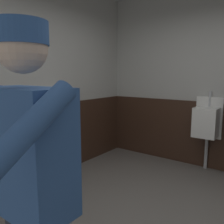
% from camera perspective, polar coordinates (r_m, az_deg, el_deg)
% --- Properties ---
extents(wall_back, '(4.36, 0.12, 2.86)m').
position_cam_1_polar(wall_back, '(4.03, 24.41, 7.33)').
color(wall_back, '#B2B2AD').
rests_on(wall_back, ground_plane).
extents(wall_left, '(0.12, 4.58, 2.86)m').
position_cam_1_polar(wall_left, '(3.37, -19.67, 7.43)').
color(wall_left, '#B2B2AD').
rests_on(wall_left, ground_plane).
extents(wainscot_band_back, '(3.76, 0.03, 1.07)m').
position_cam_1_polar(wainscot_band_back, '(4.07, 23.36, -5.36)').
color(wainscot_band_back, '#382319').
rests_on(wainscot_band_back, ground_plane).
extents(wainscot_band_left, '(0.03, 3.98, 1.07)m').
position_cam_1_polar(wainscot_band_left, '(3.44, -18.17, -7.60)').
color(wainscot_band_left, '#382319').
rests_on(wainscot_band_left, ground_plane).
extents(urinal_left, '(0.40, 0.34, 1.24)m').
position_cam_1_polar(urinal_left, '(3.90, 21.82, -2.20)').
color(urinal_left, white).
rests_on(urinal_left, ground_plane).
extents(person, '(0.68, 0.60, 1.72)m').
position_cam_1_polar(person, '(1.23, -19.68, -13.76)').
color(person, '#2D3342').
rests_on(person, ground_plane).
extents(hand_dryer, '(0.24, 0.23, 0.28)m').
position_cam_1_polar(hand_dryer, '(3.44, -13.14, 3.23)').
color(hand_dryer, silver).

